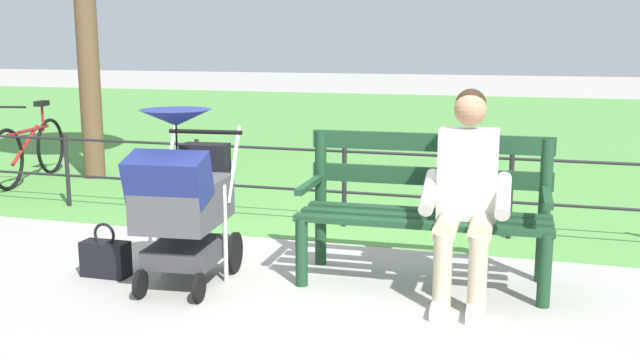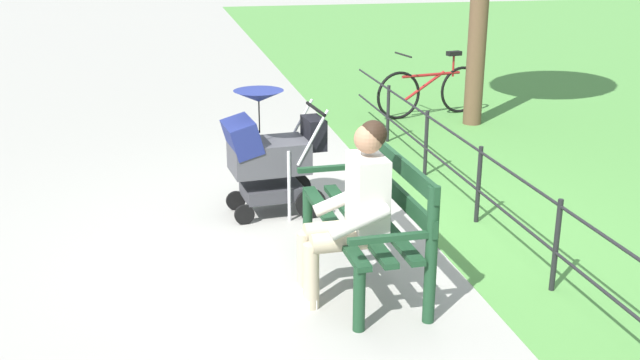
# 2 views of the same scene
# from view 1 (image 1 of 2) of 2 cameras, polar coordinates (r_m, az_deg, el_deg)

# --- Properties ---
(ground_plane) EXTENTS (60.00, 60.00, 0.00)m
(ground_plane) POSITION_cam_1_polar(r_m,az_deg,el_deg) (5.01, -2.01, -7.31)
(ground_plane) COLOR #9E9B93
(grass_lawn) EXTENTS (40.00, 16.00, 0.01)m
(grass_lawn) POSITION_cam_1_polar(r_m,az_deg,el_deg) (13.49, 10.02, 4.06)
(grass_lawn) COLOR #518E42
(grass_lawn) RESTS_ON ground
(park_bench) EXTENTS (1.62, 0.65, 0.96)m
(park_bench) POSITION_cam_1_polar(r_m,az_deg,el_deg) (4.79, 8.26, -1.76)
(park_bench) COLOR #193D23
(park_bench) RESTS_ON ground
(person_on_bench) EXTENTS (0.54, 0.74, 1.28)m
(person_on_bench) POSITION_cam_1_polar(r_m,az_deg,el_deg) (4.51, 11.38, -0.68)
(person_on_bench) COLOR tan
(person_on_bench) RESTS_ON ground
(stroller) EXTENTS (0.58, 0.93, 1.15)m
(stroller) POSITION_cam_1_polar(r_m,az_deg,el_deg) (4.69, -10.67, -1.25)
(stroller) COLOR black
(stroller) RESTS_ON ground
(handbag) EXTENTS (0.32, 0.14, 0.37)m
(handbag) POSITION_cam_1_polar(r_m,az_deg,el_deg) (5.12, -16.44, -5.87)
(handbag) COLOR black
(handbag) RESTS_ON ground
(park_fence) EXTENTS (8.20, 0.04, 0.70)m
(park_fence) POSITION_cam_1_polar(r_m,az_deg,el_deg) (6.08, 4.51, 0.02)
(park_fence) COLOR black
(park_fence) RESTS_ON ground
(bicycle) EXTENTS (0.49, 1.64, 0.89)m
(bicycle) POSITION_cam_1_polar(r_m,az_deg,el_deg) (8.79, -21.73, 2.25)
(bicycle) COLOR black
(bicycle) RESTS_ON ground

